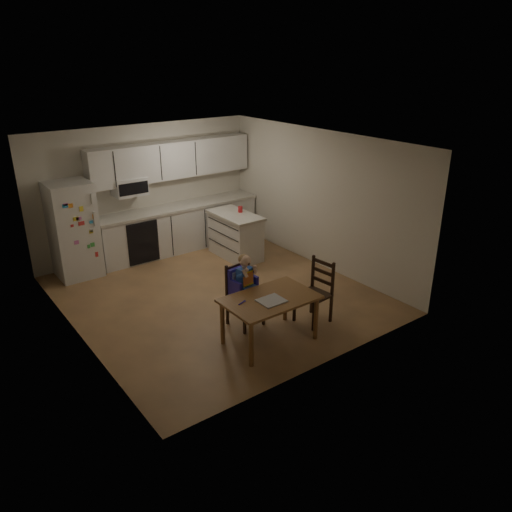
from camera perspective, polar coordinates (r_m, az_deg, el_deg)
The scene contains 10 objects.
room at distance 8.23m, azimuth -6.60°, elevation 4.63°, with size 4.52×5.01×2.51m.
refrigerator at distance 9.26m, azimuth -20.14°, elevation 2.80°, with size 0.72×0.70×1.70m, color silver.
kitchen_run at distance 10.05m, azimuth -9.17°, elevation 5.54°, with size 3.37×0.62×2.15m.
kitchen_island at distance 9.67m, azimuth -2.37°, elevation 2.40°, with size 0.62×1.18×0.87m.
red_cup at distance 9.62m, azimuth -1.81°, elevation 5.36°, with size 0.09×0.09×0.11m, color red.
dining_table at distance 6.75m, azimuth 1.59°, elevation -5.46°, with size 1.25×0.80×0.67m.
napkin at distance 6.62m, azimuth 1.77°, elevation -5.11°, with size 0.34×0.29×0.01m, color #B6B6BB.
toddler_spoon at distance 6.56m, azimuth -1.66°, elevation -5.39°, with size 0.02×0.02×0.12m, color #3126AE.
chair_booster at distance 7.15m, azimuth -1.49°, elevation -3.03°, with size 0.46×0.46×1.10m.
chair_side at distance 7.37m, azimuth 7.09°, elevation -3.51°, with size 0.46×0.46×0.95m.
Camera 1 is at (-3.90, -6.33, 3.72)m, focal length 35.00 mm.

